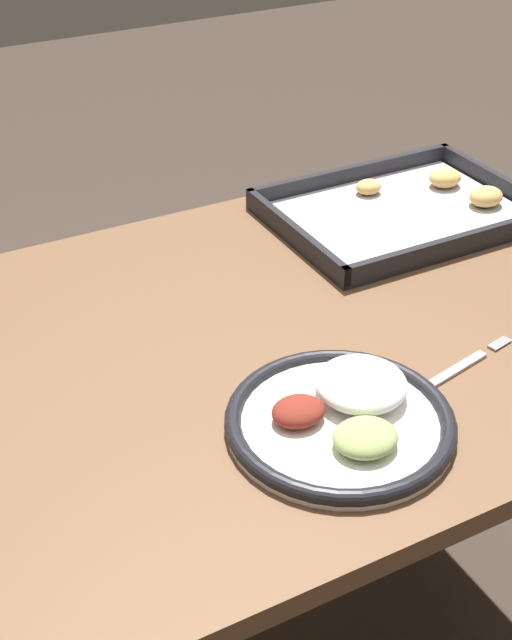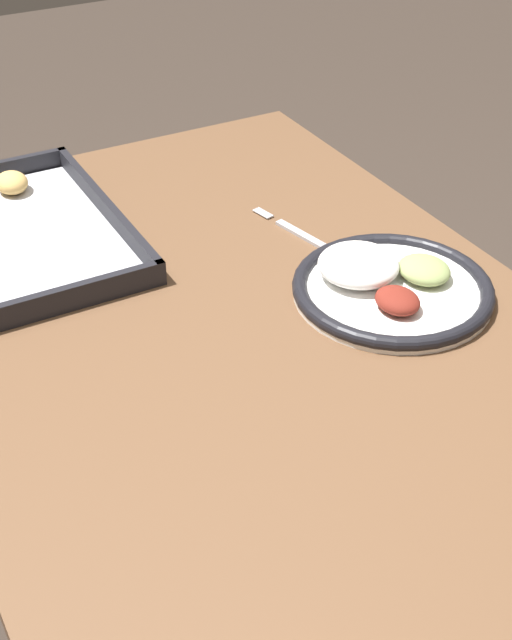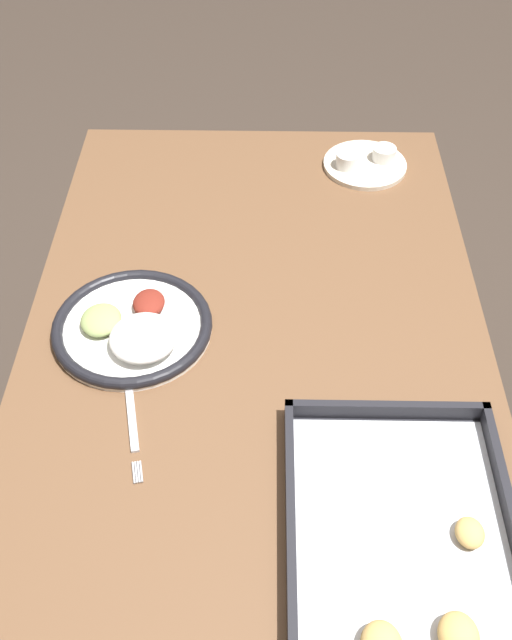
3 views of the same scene
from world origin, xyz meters
The scene contains 4 objects.
dining_table centered at (0.00, 0.00, 0.63)m, with size 1.24×0.78×0.75m.
dinner_plate centered at (0.01, -0.20, 0.76)m, with size 0.27×0.27×0.05m.
fork centered at (0.19, -0.18, 0.75)m, with size 0.20×0.05×0.00m.
baking_tray centered at (0.39, 0.20, 0.76)m, with size 0.42×0.30×0.04m.
Camera 2 is at (-0.78, 0.43, 1.41)m, focal length 50.00 mm.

